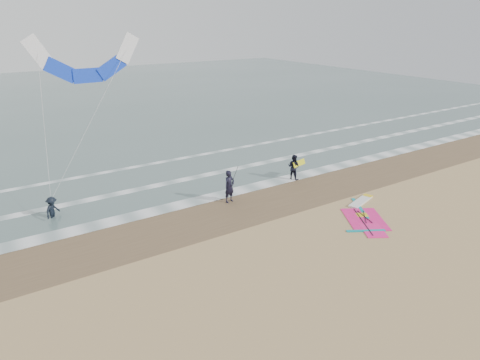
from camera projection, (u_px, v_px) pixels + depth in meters
ground at (326, 243)px, 21.56m from camera, size 120.00×120.00×0.00m
sea_water at (83, 100)px, 59.22m from camera, size 120.00×80.00×0.02m
wet_sand_band at (257, 202)px, 26.26m from camera, size 120.00×5.00×0.01m
foam_waterline at (221, 180)px, 29.74m from camera, size 120.00×9.15×0.02m
windsurf_rig at (365, 214)px, 24.64m from camera, size 4.90×4.64×0.12m
person_standing at (229, 186)px, 26.02m from camera, size 0.83×0.64×2.03m
person_walking at (294, 167)px, 29.77m from camera, size 0.96×1.06×1.79m
person_wading at (52, 205)px, 23.97m from camera, size 1.18×1.16×1.63m
held_pole at (234, 178)px, 26.00m from camera, size 0.17×0.86×1.82m
carried_kiteboard at (299, 163)px, 29.81m from camera, size 1.30×0.51×0.39m
surf_kite at (86, 63)px, 26.02m from camera, size 7.19×3.63×8.77m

